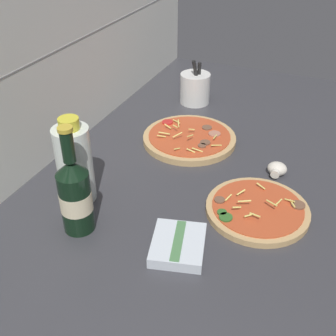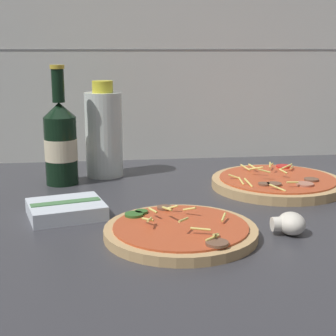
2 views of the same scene
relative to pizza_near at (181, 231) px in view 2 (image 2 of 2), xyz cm
name	(u,v)px [view 2 (image 2 of 2)]	position (x,y,z in cm)	size (l,w,h in cm)	color
counter_slab	(218,220)	(8.16, 10.52, -2.14)	(160.00, 90.00, 2.50)	#38383D
tile_backsplash	(180,49)	(8.16, 56.02, 26.61)	(160.00, 1.13, 60.00)	silver
pizza_near	(181,231)	(0.00, 0.00, 0.00)	(23.23, 23.23, 4.02)	tan
pizza_far	(277,183)	(23.74, 25.40, 0.15)	(26.66, 26.66, 4.40)	tan
beer_bottle	(61,142)	(-20.03, 34.03, 8.00)	(6.77, 6.77, 24.53)	black
oil_bottle	(104,133)	(-11.13, 39.99, 8.74)	(8.15, 8.15, 20.94)	silver
mushroom_left	(290,223)	(16.70, -1.03, 0.84)	(5.17, 4.92, 3.45)	white
dish_towel	(66,209)	(-17.79, 12.02, 0.33)	(14.47, 13.24, 2.56)	silver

